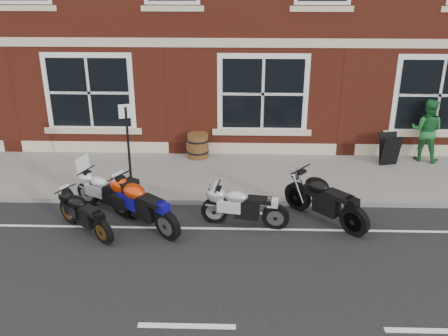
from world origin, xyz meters
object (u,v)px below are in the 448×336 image
Objects in this scene: moto_sport_silver at (243,205)px; moto_naked_black at (325,197)px; moto_sport_red at (143,203)px; moto_sport_black at (85,212)px; moto_touring_silver at (107,190)px; parking_sign at (128,145)px; pedestrian_right at (426,130)px; barrel_planter at (198,146)px; a_board_sign at (390,149)px.

moto_naked_black reaches higher than moto_sport_silver.
moto_sport_black is (-1.21, -0.29, -0.09)m from moto_sport_red.
moto_sport_silver is (3.19, -0.64, -0.01)m from moto_touring_silver.
moto_naked_black is at bearing -29.32° from parking_sign.
pedestrian_right is 6.57m from barrel_planter.
barrel_planter is (-3.13, 3.58, -0.11)m from moto_naked_black.
moto_touring_silver is 5.03m from moto_naked_black.
moto_touring_silver is 9.02m from pedestrian_right.
moto_naked_black is at bearing -71.91° from moto_sport_silver.
moto_sport_red is at bearing -35.81° from moto_sport_black.
parking_sign is at bearing 16.80° from moto_sport_black.
pedestrian_right is at bearing -39.83° from moto_touring_silver.
moto_sport_red reaches higher than moto_sport_silver.
moto_naked_black is 2.47× the size of barrel_planter.
moto_sport_red is 0.77× the size of parking_sign.
moto_sport_red is 0.92× the size of moto_sport_silver.
moto_touring_silver is at bearing -172.50° from a_board_sign.
moto_touring_silver reaches higher than moto_sport_silver.
moto_sport_silver is 6.50m from pedestrian_right.
a_board_sign is at bearing -20.49° from moto_sport_red.
moto_naked_black is at bearing 71.70° from pedestrian_right.
barrel_planter is (2.12, 4.24, -0.01)m from moto_sport_black.
moto_sport_silver is 2.74× the size of barrel_planter.
moto_naked_black is 3.95m from a_board_sign.
pedestrian_right reaches higher than moto_sport_silver.
moto_sport_red is at bearing -102.88° from barrel_planter.
a_board_sign is at bearing 10.92° from moto_naked_black.
moto_sport_black is at bearing -163.03° from moto_touring_silver.
moto_sport_silver is 1.09× the size of pedestrian_right.
moto_sport_silver reaches higher than moto_sport_black.
pedestrian_right is 1.23m from a_board_sign.
moto_sport_black is 0.83× the size of pedestrian_right.
moto_sport_red reaches higher than a_board_sign.
moto_naked_black is 4.95m from pedestrian_right.
barrel_planter is (1.88, 3.20, -0.04)m from moto_touring_silver.
pedestrian_right is at bearing -21.98° from moto_sport_red.
barrel_planter is (0.90, 3.95, -0.10)m from moto_sport_red.
pedestrian_right is at bearing 3.14° from moto_naked_black.
a_board_sign is at bearing -39.49° from moto_touring_silver.
moto_touring_silver is 0.99× the size of moto_naked_black.
a_board_sign is at bearing 43.77° from pedestrian_right.
moto_naked_black is 4.73m from parking_sign.
pedestrian_right is at bearing -23.32° from moto_sport_black.
moto_sport_silver is at bearing 144.99° from moto_naked_black.
moto_touring_silver is at bearing 132.55° from moto_naked_black.
a_board_sign reaches higher than moto_sport_black.
a_board_sign is (6.36, 3.56, -0.02)m from moto_sport_red.
moto_sport_red reaches higher than barrel_planter.
moto_touring_silver is 3.25m from moto_sport_silver.
moto_naked_black reaches higher than moto_sport_red.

